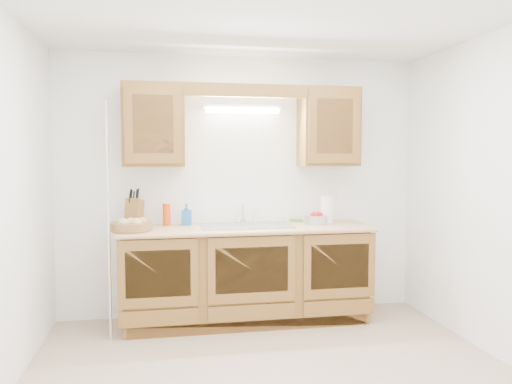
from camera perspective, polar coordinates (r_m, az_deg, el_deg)
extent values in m
plane|color=tan|center=(3.73, 2.02, -20.34)|extent=(3.50, 3.50, 0.00)
plane|color=white|center=(3.53, 2.13, 19.80)|extent=(3.50, 3.50, 0.00)
cube|color=white|center=(4.88, -1.69, 0.65)|extent=(3.50, 0.02, 2.50)
cube|color=white|center=(1.98, 11.43, -4.55)|extent=(3.50, 0.02, 2.50)
cube|color=white|center=(4.15, 26.38, -0.39)|extent=(0.02, 3.00, 2.50)
cube|color=brown|center=(4.71, -1.12, -9.46)|extent=(2.20, 0.60, 0.86)
cube|color=tan|center=(4.61, -1.10, -4.18)|extent=(2.30, 0.63, 0.04)
cube|color=brown|center=(4.66, -11.62, 7.47)|extent=(0.55, 0.33, 0.75)
cube|color=brown|center=(4.92, 8.27, 7.33)|extent=(0.55, 0.33, 0.75)
cube|color=brown|center=(4.61, -1.13, 11.53)|extent=(2.20, 0.05, 0.12)
cylinder|color=white|center=(4.80, -1.53, 9.32)|extent=(0.70, 0.05, 0.05)
cube|color=white|center=(4.83, -1.59, 9.64)|extent=(0.76, 0.06, 0.05)
cube|color=#9E9EA3|center=(4.63, -1.14, -3.86)|extent=(0.84, 0.46, 0.01)
cube|color=#9E9EA3|center=(4.61, -3.72, -4.94)|extent=(0.39, 0.40, 0.16)
cube|color=#9E9EA3|center=(4.68, 1.41, -4.81)|extent=(0.39, 0.40, 0.16)
cylinder|color=silver|center=(4.82, -1.52, -3.34)|extent=(0.06, 0.06, 0.04)
cylinder|color=silver|center=(4.81, -1.52, -2.39)|extent=(0.02, 0.02, 0.16)
cylinder|color=silver|center=(4.75, -1.43, -1.38)|extent=(0.02, 0.12, 0.02)
cylinder|color=white|center=(4.84, -0.11, -2.84)|extent=(0.03, 0.03, 0.12)
cylinder|color=silver|center=(4.32, -16.51, -3.32)|extent=(0.03, 0.03, 2.00)
cube|color=white|center=(5.11, 8.91, -0.37)|extent=(0.08, 0.01, 0.12)
cylinder|color=olive|center=(4.46, -14.10, -3.81)|extent=(0.37, 0.37, 0.07)
sphere|color=#D8C67F|center=(4.42, -14.93, -3.47)|extent=(0.09, 0.09, 0.09)
sphere|color=#D8C67F|center=(4.40, -13.50, -3.47)|extent=(0.09, 0.09, 0.09)
sphere|color=tan|center=(4.49, -12.92, -3.33)|extent=(0.08, 0.08, 0.08)
sphere|color=#9E1212|center=(4.52, -14.31, -3.33)|extent=(0.08, 0.08, 0.08)
sphere|color=#72A53F|center=(4.49, -15.37, -3.38)|extent=(0.08, 0.08, 0.08)
sphere|color=#D8C67F|center=(4.45, -14.12, -3.41)|extent=(0.09, 0.09, 0.09)
sphere|color=#9E1212|center=(4.54, -13.65, -3.28)|extent=(0.08, 0.08, 0.08)
cube|color=brown|center=(4.70, -13.75, -2.35)|extent=(0.19, 0.24, 0.28)
cylinder|color=black|center=(4.66, -14.22, -0.57)|extent=(0.03, 0.04, 0.10)
cylinder|color=black|center=(4.66, -13.80, -0.52)|extent=(0.03, 0.04, 0.10)
cylinder|color=black|center=(4.66, -13.38, -0.46)|extent=(0.03, 0.04, 0.10)
cylinder|color=black|center=(4.71, -14.05, -0.38)|extent=(0.03, 0.04, 0.10)
cylinder|color=black|center=(4.70, -13.49, -0.32)|extent=(0.03, 0.04, 0.10)
cylinder|color=black|center=(4.74, -14.16, -0.25)|extent=(0.03, 0.04, 0.10)
cylinder|color=black|center=(4.74, -13.33, -0.19)|extent=(0.03, 0.04, 0.10)
cylinder|color=#E8400C|center=(4.73, -10.18, -2.53)|extent=(0.08, 0.08, 0.21)
cylinder|color=white|center=(4.72, -10.20, -1.22)|extent=(0.07, 0.07, 0.01)
imported|color=#2365AF|center=(4.72, -7.94, -2.55)|extent=(0.10, 0.10, 0.20)
cube|color=#CC333F|center=(4.97, 4.60, -3.34)|extent=(0.14, 0.11, 0.01)
cube|color=green|center=(4.97, 4.60, -3.21)|extent=(0.14, 0.11, 0.02)
cylinder|color=silver|center=(4.85, 8.10, -3.52)|extent=(0.15, 0.15, 0.01)
cylinder|color=silver|center=(4.83, 8.12, -1.84)|extent=(0.02, 0.02, 0.30)
cylinder|color=white|center=(4.83, 8.12, -2.00)|extent=(0.14, 0.14, 0.25)
sphere|color=silver|center=(4.82, 8.14, -0.09)|extent=(0.02, 0.02, 0.02)
cylinder|color=silver|center=(4.79, 6.85, -3.14)|extent=(0.29, 0.29, 0.09)
sphere|color=#9E1212|center=(4.78, 6.56, -2.63)|extent=(0.06, 0.06, 0.06)
sphere|color=#9E1212|center=(4.81, 7.09, -2.59)|extent=(0.06, 0.06, 0.06)
sphere|color=#9E1212|center=(4.76, 6.95, -2.66)|extent=(0.06, 0.06, 0.06)
sphere|color=#9E1212|center=(4.78, 7.31, -2.64)|extent=(0.06, 0.06, 0.06)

